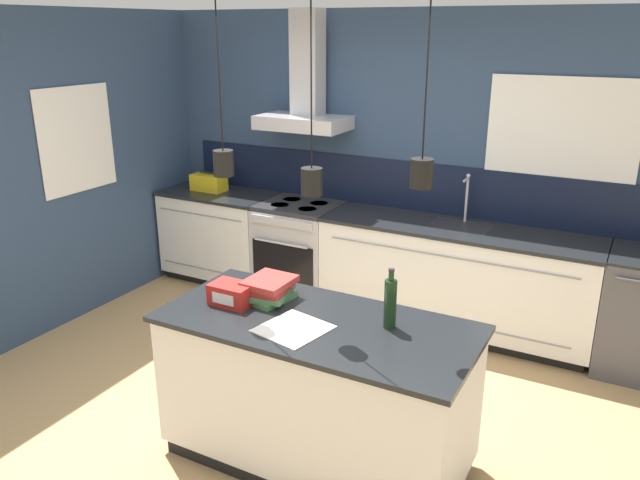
% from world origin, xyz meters
% --- Properties ---
extents(ground_plane, '(16.00, 16.00, 0.00)m').
position_xyz_m(ground_plane, '(0.00, 0.00, 0.00)').
color(ground_plane, tan).
rests_on(ground_plane, ground).
extents(wall_back, '(5.60, 2.51, 2.60)m').
position_xyz_m(wall_back, '(-0.05, 2.00, 1.36)').
color(wall_back, navy).
rests_on(wall_back, ground_plane).
extents(wall_left, '(0.08, 3.80, 2.60)m').
position_xyz_m(wall_left, '(-2.43, 0.70, 1.30)').
color(wall_left, navy).
rests_on(wall_left, ground_plane).
extents(counter_run_left, '(1.12, 0.64, 0.91)m').
position_xyz_m(counter_run_left, '(-1.81, 1.69, 0.46)').
color(counter_run_left, black).
rests_on(counter_run_left, ground_plane).
extents(counter_run_sink, '(2.27, 0.64, 1.32)m').
position_xyz_m(counter_run_sink, '(0.59, 1.69, 0.46)').
color(counter_run_sink, black).
rests_on(counter_run_sink, ground_plane).
extents(oven_range, '(0.72, 0.66, 0.91)m').
position_xyz_m(oven_range, '(-0.90, 1.69, 0.46)').
color(oven_range, '#B5B5BA').
rests_on(oven_range, ground_plane).
extents(kitchen_island, '(1.77, 0.83, 0.91)m').
position_xyz_m(kitchen_island, '(0.39, -0.34, 0.46)').
color(kitchen_island, black).
rests_on(kitchen_island, ground_plane).
extents(bottle_on_island, '(0.07, 0.07, 0.34)m').
position_xyz_m(bottle_on_island, '(0.77, -0.23, 1.05)').
color(bottle_on_island, '#193319').
rests_on(bottle_on_island, kitchen_island).
extents(book_stack, '(0.27, 0.34, 0.14)m').
position_xyz_m(book_stack, '(0.01, -0.23, 0.98)').
color(book_stack, '#4C7F4C').
rests_on(book_stack, kitchen_island).
extents(red_supply_box, '(0.24, 0.17, 0.12)m').
position_xyz_m(red_supply_box, '(-0.16, -0.38, 0.97)').
color(red_supply_box, red).
rests_on(red_supply_box, kitchen_island).
extents(paper_pile, '(0.40, 0.41, 0.01)m').
position_xyz_m(paper_pile, '(0.32, -0.49, 0.91)').
color(paper_pile, silver).
rests_on(paper_pile, kitchen_island).
extents(yellow_toolbox, '(0.34, 0.18, 0.19)m').
position_xyz_m(yellow_toolbox, '(-1.93, 1.69, 0.99)').
color(yellow_toolbox, gold).
rests_on(yellow_toolbox, counter_run_left).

